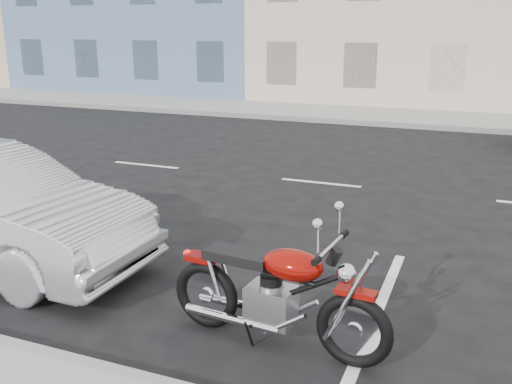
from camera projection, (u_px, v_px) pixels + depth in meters
ground at (426, 194)px, 10.47m from camera, size 120.00×120.00×0.00m
sidewalk_far at (306, 112)px, 19.99m from camera, size 80.00×3.40×0.15m
curb_far at (290, 118)px, 18.47m from camera, size 80.00×0.12×0.16m
motorcycle at (358, 315)px, 5.01m from camera, size 2.26×0.75×1.13m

